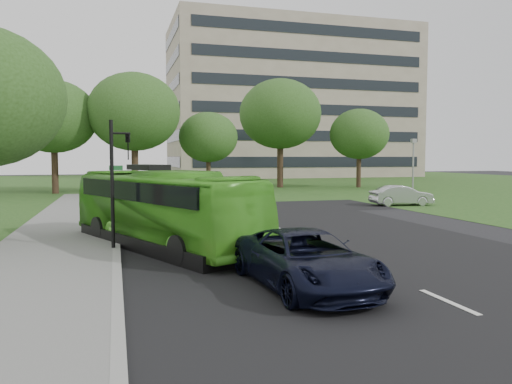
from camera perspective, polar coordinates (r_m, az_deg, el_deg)
ground at (r=20.84m, az=4.33°, el=-4.93°), size 160.00×160.00×0.00m
street_surfaces at (r=42.73m, az=-6.71°, el=-0.33°), size 120.00×120.00×0.15m
office_building at (r=86.82m, az=3.91°, el=10.12°), size 40.10×20.10×25.00m
tree_park_a at (r=47.64m, az=-22.14°, el=7.98°), size 7.52×7.52×9.99m
tree_park_b at (r=46.43m, az=-13.76°, el=8.87°), size 8.22×8.22×10.78m
tree_park_c at (r=48.90m, az=-5.48°, el=6.24°), size 5.72×5.72×7.60m
tree_park_d at (r=53.46m, az=2.80°, el=8.88°), size 8.69×8.69×11.49m
tree_park_e at (r=54.39m, az=11.71°, el=6.50°), size 6.27×6.27×8.36m
bus at (r=18.14m, az=-10.67°, el=-1.92°), size 6.20×9.99×2.76m
sedan at (r=34.72m, az=16.27°, el=-0.39°), size 4.24×1.92×1.35m
suv at (r=12.44m, az=5.76°, el=-7.70°), size 2.76×5.29×1.42m
traffic_light at (r=17.55m, az=-15.68°, el=1.90°), size 0.72×0.21×4.49m
camera_pole at (r=42.05m, az=17.53°, el=3.55°), size 0.41×0.36×4.70m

